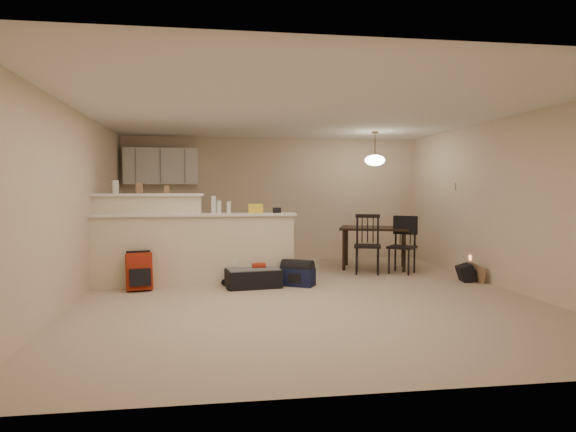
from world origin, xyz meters
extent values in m
plane|color=#BDAB91|center=(0.00, 0.00, 0.00)|extent=(7.00, 7.00, 0.00)
plane|color=white|center=(0.00, 0.00, 2.50)|extent=(7.00, 7.00, 0.00)
cube|color=beige|center=(0.00, 3.50, 1.25)|extent=(6.00, 0.02, 2.50)
cube|color=beige|center=(0.00, -3.50, 1.25)|extent=(6.00, 0.02, 2.50)
cube|color=beige|center=(-3.00, 0.00, 1.25)|extent=(0.02, 7.00, 2.50)
cube|color=beige|center=(3.00, 0.00, 1.25)|extent=(0.02, 7.00, 2.50)
cube|color=beige|center=(-1.50, 0.90, 0.53)|extent=(3.00, 0.28, 1.05)
cube|color=white|center=(-1.50, 0.90, 1.07)|extent=(3.08, 0.38, 0.04)
cube|color=beige|center=(-2.20, 1.12, 0.68)|extent=(1.60, 0.24, 1.35)
cube|color=white|center=(-2.20, 1.12, 1.37)|extent=(1.68, 0.34, 0.04)
cube|color=white|center=(-2.20, 3.32, 1.90)|extent=(1.40, 0.34, 0.70)
cube|color=white|center=(-2.00, 3.19, 0.45)|extent=(1.80, 0.60, 0.90)
cube|color=beige|center=(2.98, 1.55, 1.50)|extent=(0.02, 0.12, 0.12)
cylinder|color=silver|center=(-2.68, 1.12, 1.49)|extent=(0.10, 0.10, 0.20)
cube|color=#91694A|center=(-2.33, 1.12, 1.47)|extent=(0.10, 0.07, 0.16)
cube|color=#91694A|center=(-1.92, 1.12, 1.45)|extent=(0.08, 0.06, 0.12)
cylinder|color=silver|center=(-1.21, 0.90, 1.22)|extent=(0.07, 0.07, 0.26)
cylinder|color=silver|center=(-0.98, 0.90, 1.18)|extent=(0.06, 0.06, 0.18)
cube|color=#91694A|center=(-0.58, 0.90, 1.16)|extent=(0.22, 0.18, 0.14)
cube|color=#91694A|center=(-0.24, 0.90, 1.13)|extent=(0.12, 0.10, 0.08)
cylinder|color=silver|center=(-1.13, 0.90, 1.19)|extent=(0.07, 0.07, 0.19)
cylinder|color=silver|center=(-1.22, 0.90, 1.18)|extent=(0.06, 0.06, 0.17)
cube|color=black|center=(1.70, 2.06, 0.74)|extent=(1.42, 1.17, 0.04)
cylinder|color=black|center=(1.10, 1.93, 0.36)|extent=(0.06, 0.06, 0.72)
cylinder|color=black|center=(2.09, 1.58, 0.36)|extent=(0.06, 0.06, 0.72)
cylinder|color=black|center=(1.31, 2.54, 0.36)|extent=(0.06, 0.06, 0.72)
cylinder|color=black|center=(2.31, 2.19, 0.36)|extent=(0.06, 0.06, 0.72)
cylinder|color=brown|center=(1.70, 2.06, 2.25)|extent=(0.02, 0.02, 0.50)
cylinder|color=brown|center=(1.70, 2.06, 2.48)|extent=(0.12, 0.12, 0.03)
ellipsoid|color=white|center=(1.70, 2.06, 1.98)|extent=(0.36, 0.36, 0.20)
cube|color=black|center=(-0.64, 0.61, 0.13)|extent=(0.85, 0.62, 0.27)
cube|color=#9B2511|center=(-2.28, 0.60, 0.27)|extent=(0.40, 0.30, 0.53)
cube|color=#12183B|center=(0.03, 0.61, 0.14)|extent=(0.56, 0.48, 0.27)
cube|color=black|center=(2.72, 0.57, 0.13)|extent=(0.26, 0.33, 0.26)
cube|color=#91694A|center=(2.85, 0.47, 0.14)|extent=(0.11, 0.35, 0.27)
camera|label=1|loc=(-1.26, -6.95, 1.46)|focal=32.00mm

